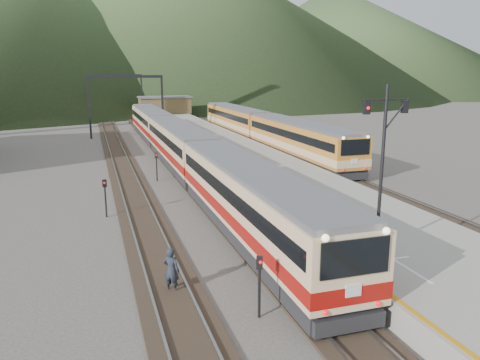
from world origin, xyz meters
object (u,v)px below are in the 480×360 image
object	(u,v)px
signal_mast	(383,152)
worker	(171,270)
main_train	(179,144)
second_train	(262,128)

from	to	relation	value
signal_mast	worker	world-z (taller)	signal_mast
worker	signal_mast	bearing A→B (deg)	-150.12
main_train	worker	xyz separation A→B (m)	(-4.88, -24.66, -1.08)
signal_mast	worker	size ratio (longest dim) A/B	3.78
second_train	signal_mast	size ratio (longest dim) A/B	5.87
main_train	worker	world-z (taller)	main_train
main_train	second_train	bearing A→B (deg)	39.46
main_train	signal_mast	world-z (taller)	signal_mast
main_train	worker	distance (m)	25.16
main_train	second_train	xyz separation A→B (m)	(11.50, 9.47, 0.05)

